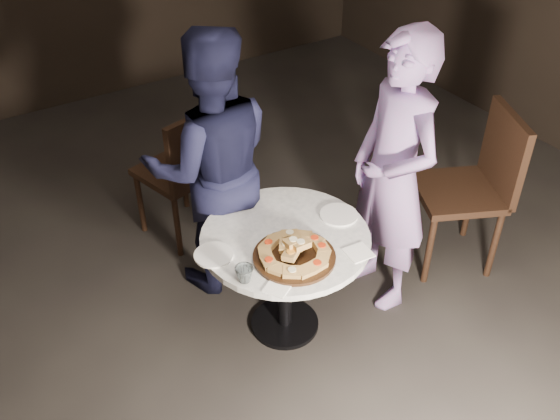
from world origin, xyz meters
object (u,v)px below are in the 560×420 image
at_px(diner_navy, 212,166).
at_px(serving_board, 294,257).
at_px(table, 285,254).
at_px(chair_right, 477,180).
at_px(chair_far, 186,167).
at_px(focaccia_pile, 294,251).
at_px(water_glass, 244,274).
at_px(diner_teal, 393,176).

bearing_deg(diner_navy, serving_board, 112.11).
relative_size(table, serving_board, 2.40).
bearing_deg(chair_right, table, -69.33).
bearing_deg(chair_far, serving_board, 75.87).
xyz_separation_m(table, focaccia_pile, (-0.06, -0.17, 0.17)).
relative_size(serving_board, water_glass, 4.62).
bearing_deg(diner_teal, water_glass, -77.39).
bearing_deg(serving_board, chair_far, 91.17).
distance_m(diner_navy, diner_teal, 0.98).
height_order(chair_far, diner_navy, diner_navy).
distance_m(focaccia_pile, diner_navy, 0.75).
distance_m(table, serving_board, 0.22).
relative_size(focaccia_pile, chair_right, 0.36).
height_order(water_glass, diner_teal, diner_teal).
relative_size(table, chair_far, 1.03).
bearing_deg(diner_navy, chair_far, -75.14).
distance_m(table, diner_navy, 0.64).
relative_size(focaccia_pile, water_glass, 4.15).
distance_m(water_glass, diner_navy, 0.79).
bearing_deg(chair_far, focaccia_pile, 75.88).
xyz_separation_m(serving_board, water_glass, (-0.28, -0.01, 0.03)).
distance_m(serving_board, chair_right, 1.34).
distance_m(chair_far, diner_teal, 1.31).
xyz_separation_m(chair_far, diner_navy, (-0.03, -0.43, 0.25)).
relative_size(chair_right, diner_teal, 0.62).
xyz_separation_m(table, serving_board, (-0.06, -0.17, 0.13)).
relative_size(chair_far, diner_navy, 0.59).
bearing_deg(focaccia_pile, chair_right, 3.03).
bearing_deg(chair_far, table, 79.27).
xyz_separation_m(focaccia_pile, chair_far, (-0.02, 1.17, -0.15)).
relative_size(chair_far, diner_teal, 0.58).
bearing_deg(chair_right, diner_teal, -69.06).
bearing_deg(chair_right, diner_navy, -90.92).
height_order(table, diner_teal, diner_teal).
bearing_deg(diner_navy, chair_right, 172.43).
relative_size(serving_board, focaccia_pile, 1.11).
bearing_deg(serving_board, table, 71.39).
relative_size(table, diner_teal, 0.60).
relative_size(table, chair_right, 0.96).
distance_m(water_glass, diner_teal, 1.00).
relative_size(focaccia_pile, diner_teal, 0.22).
xyz_separation_m(serving_board, diner_navy, (-0.05, 0.74, 0.13)).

